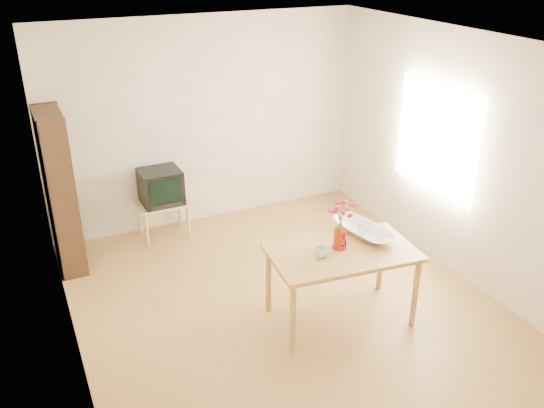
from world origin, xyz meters
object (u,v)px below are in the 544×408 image
mug (322,252)px  bowl (364,213)px  pitcher (339,239)px  television (160,186)px  table (342,259)px

mug → bowl: bearing=170.3°
pitcher → television: 2.59m
bowl → television: 2.65m
pitcher → mug: pitcher is taller
pitcher → mug: (-0.23, -0.07, -0.04)m
table → mug: mug is taller
mug → bowl: (0.59, 0.21, 0.18)m
mug → television: television is taller
bowl → television: (-1.44, 2.20, -0.30)m
table → bowl: bowl is taller
pitcher → television: pitcher is taller
bowl → mug: bearing=-159.9°
table → television: bearing=120.1°
table → pitcher: bearing=97.3°
pitcher → bowl: 0.41m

